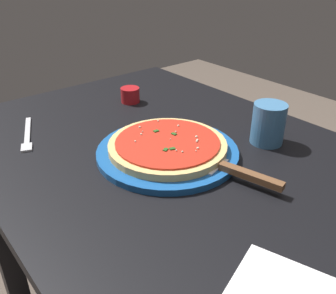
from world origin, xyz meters
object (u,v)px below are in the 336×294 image
at_px(serving_plate, 168,152).
at_px(napkin_folded_right, 291,292).
at_px(pizza_server, 232,170).
at_px(fork, 27,136).
at_px(cup_small_sauce, 130,95).
at_px(pizza, 168,145).
at_px(cup_tall_drink, 268,124).

xyz_separation_m(serving_plate, napkin_folded_right, (-0.39, 0.11, -0.01)).
height_order(pizza_server, fork, pizza_server).
height_order(cup_small_sauce, fork, cup_small_sauce).
relative_size(pizza, fork, 1.45).
bearing_deg(serving_plate, fork, 35.89).
bearing_deg(pizza_server, serving_plate, 14.04).
bearing_deg(napkin_folded_right, serving_plate, -15.36).
bearing_deg(pizza, serving_plate, 96.80).
bearing_deg(napkin_folded_right, pizza, -15.36).
xyz_separation_m(pizza_server, cup_small_sauce, (0.46, -0.08, 0.00)).
relative_size(pizza, cup_tall_drink, 2.71).
xyz_separation_m(pizza, cup_tall_drink, (-0.10, -0.22, 0.02)).
xyz_separation_m(pizza, cup_small_sauce, (0.31, -0.11, -0.00)).
bearing_deg(fork, serving_plate, -144.11).
bearing_deg(napkin_folded_right, fork, 8.54).
relative_size(serving_plate, cup_small_sauce, 5.66).
distance_m(serving_plate, pizza_server, 0.16).
relative_size(serving_plate, cup_tall_drink, 3.26).
bearing_deg(serving_plate, napkin_folded_right, 164.64).
relative_size(pizza_server, cup_small_sauce, 4.08).
height_order(pizza, fork, pizza).
distance_m(pizza_server, cup_small_sauce, 0.47).
bearing_deg(fork, napkin_folded_right, -171.46).
bearing_deg(fork, cup_tall_drink, -132.29).
xyz_separation_m(cup_tall_drink, cup_small_sauce, (0.41, 0.10, -0.03)).
height_order(serving_plate, pizza, pizza).
distance_m(pizza_server, cup_tall_drink, 0.19).
height_order(pizza_server, napkin_folded_right, pizza_server).
xyz_separation_m(serving_plate, cup_tall_drink, (-0.10, -0.22, 0.04)).
distance_m(serving_plate, napkin_folded_right, 0.40).
height_order(napkin_folded_right, fork, fork).
xyz_separation_m(cup_small_sauce, fork, (-0.03, 0.32, -0.02)).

